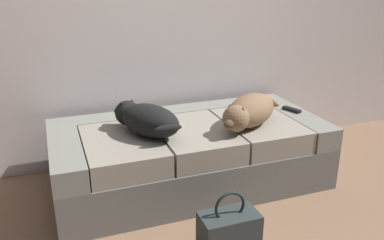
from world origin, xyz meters
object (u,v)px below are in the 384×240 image
object	(u,v)px
couch	(190,154)
dog_tan	(249,111)
tv_remote	(292,110)
handbag	(229,232)
dog_dark	(146,119)

from	to	relation	value
couch	dog_tan	distance (m)	0.53
tv_remote	handbag	distance (m)	1.27
dog_dark	tv_remote	size ratio (longest dim) A/B	3.79
couch	dog_dark	world-z (taller)	dog_dark
couch	dog_tan	bearing A→B (deg)	-25.28
handbag	dog_tan	bearing A→B (deg)	56.11
couch	tv_remote	world-z (taller)	tv_remote
handbag	dog_dark	bearing A→B (deg)	108.95
dog_dark	handbag	bearing A→B (deg)	-71.05
handbag	tv_remote	bearing A→B (deg)	42.40
dog_dark	tv_remote	distance (m)	1.17
tv_remote	couch	bearing A→B (deg)	159.59
dog_dark	handbag	world-z (taller)	dog_dark
dog_dark	dog_tan	bearing A→B (deg)	-8.49
tv_remote	dog_tan	bearing A→B (deg)	-179.93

